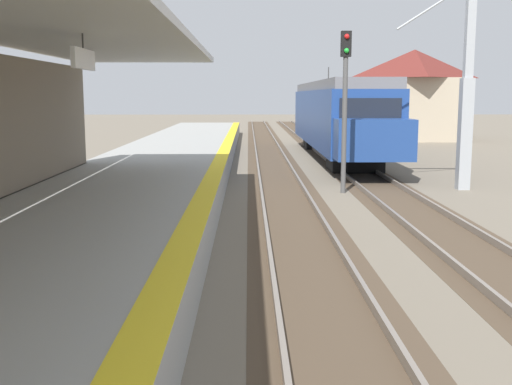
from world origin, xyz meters
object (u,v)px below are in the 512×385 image
approaching_train (338,115)px  catenary_pylon_far_side (458,83)px  distant_trackside_house (413,93)px  rail_signal_post (345,95)px

approaching_train → catenary_pylon_far_side: (2.47, -10.97, 1.43)m
catenary_pylon_far_side → distant_trackside_house: size_ratio=1.14×
rail_signal_post → distant_trackside_house: size_ratio=0.79×
rail_signal_post → distant_trackside_house: bearing=70.8°
approaching_train → distant_trackside_house: bearing=61.2°
distant_trackside_house → approaching_train: bearing=-118.8°
catenary_pylon_far_side → approaching_train: bearing=102.7°
approaching_train → catenary_pylon_far_side: size_ratio=2.61×
distant_trackside_house → catenary_pylon_far_side: bearing=-101.2°
approaching_train → distant_trackside_house: size_ratio=2.97×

